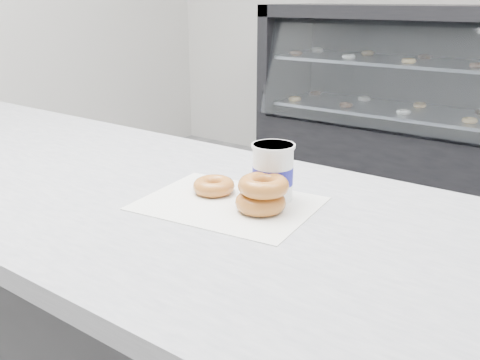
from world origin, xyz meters
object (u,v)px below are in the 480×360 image
object	(u,v)px
counter	(118,341)
donut_stack	(262,194)
coffee_cup	(273,172)
display_case	(442,129)
donut_single	(214,186)

from	to	relation	value
counter	donut_stack	world-z (taller)	donut_stack
coffee_cup	donut_stack	bearing A→B (deg)	-65.48
display_case	donut_stack	size ratio (longest dim) A/B	20.03
counter	donut_stack	xyz separation A→B (m)	(0.41, 0.04, 0.48)
display_case	coffee_cup	xyz separation A→B (m)	(0.40, -2.61, 0.47)
display_case	donut_stack	world-z (taller)	display_case
counter	donut_single	distance (m)	0.55
donut_single	donut_stack	world-z (taller)	donut_stack
donut_stack	coffee_cup	distance (m)	0.07
counter	display_case	distance (m)	2.72
donut_single	donut_stack	bearing A→B (deg)	-8.99
donut_stack	donut_single	bearing A→B (deg)	171.01
coffee_cup	display_case	bearing A→B (deg)	107.32
donut_stack	coffee_cup	size ratio (longest dim) A/B	1.02
display_case	donut_single	bearing A→B (deg)	-84.05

